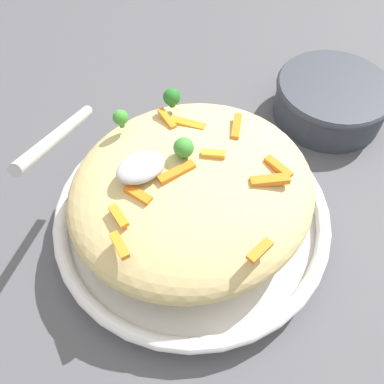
{
  "coord_description": "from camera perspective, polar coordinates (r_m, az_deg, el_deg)",
  "views": [
    {
      "loc": [
        0.15,
        0.24,
        0.47
      ],
      "look_at": [
        0.0,
        0.0,
        0.07
      ],
      "focal_mm": 37.86,
      "sensor_mm": 36.0,
      "label": 1
    }
  ],
  "objects": [
    {
      "name": "carrot_piece_0",
      "position": [
        0.4,
        9.08,
        -8.41
      ],
      "size": [
        0.03,
        0.02,
        0.01
      ],
      "primitive_type": "cube",
      "rotation": [
        0.0,
        0.0,
        3.34
      ],
      "color": "orange",
      "rests_on": "pasta_mound"
    },
    {
      "name": "carrot_piece_8",
      "position": [
        0.43,
        -7.35,
        -0.71
      ],
      "size": [
        0.02,
        0.03,
        0.01
      ],
      "primitive_type": "cube",
      "rotation": [
        0.0,
        0.0,
        5.08
      ],
      "color": "orange",
      "rests_on": "pasta_mound"
    },
    {
      "name": "broccoli_floret_0",
      "position": [
        0.44,
        -1.19,
        6.23
      ],
      "size": [
        0.02,
        0.02,
        0.03
      ],
      "color": "#377928",
      "rests_on": "pasta_mound"
    },
    {
      "name": "carrot_piece_3",
      "position": [
        0.45,
        3.3,
        5.03
      ],
      "size": [
        0.03,
        0.02,
        0.01
      ],
      "primitive_type": "cube",
      "rotation": [
        0.0,
        0.0,
        5.62
      ],
      "color": "orange",
      "rests_on": "pasta_mound"
    },
    {
      "name": "companion_bowl",
      "position": [
        0.69,
        19.04,
        12.45
      ],
      "size": [
        0.18,
        0.18,
        0.06
      ],
      "color": "#333842",
      "rests_on": "ground_plane"
    },
    {
      "name": "carrot_piece_10",
      "position": [
        0.45,
        10.91,
        1.65
      ],
      "size": [
        0.04,
        0.03,
        0.01
      ],
      "primitive_type": "cube",
      "rotation": [
        0.0,
        0.0,
        5.83
      ],
      "color": "orange",
      "rests_on": "pasta_mound"
    },
    {
      "name": "ground_plane",
      "position": [
        0.55,
        -0.0,
        -4.56
      ],
      "size": [
        2.4,
        2.4,
        0.0
      ],
      "primitive_type": "plane",
      "color": "#4C4C51"
    },
    {
      "name": "carrot_piece_6",
      "position": [
        0.42,
        -10.32,
        -3.35
      ],
      "size": [
        0.01,
        0.03,
        0.01
      ],
      "primitive_type": "cube",
      "rotation": [
        0.0,
        0.0,
        4.72
      ],
      "color": "orange",
      "rests_on": "pasta_mound"
    },
    {
      "name": "carrot_piece_5",
      "position": [
        0.44,
        -2.18,
        2.85
      ],
      "size": [
        0.04,
        0.01,
        0.01
      ],
      "primitive_type": "cube",
      "rotation": [
        0.0,
        0.0,
        0.01
      ],
      "color": "orange",
      "rests_on": "pasta_mound"
    },
    {
      "name": "pasta_mound",
      "position": [
        0.48,
        -0.0,
        0.34
      ],
      "size": [
        0.3,
        0.28,
        0.09
      ],
      "primitive_type": "ellipsoid",
      "color": "#D1BA7A",
      "rests_on": "serving_bowl"
    },
    {
      "name": "carrot_piece_7",
      "position": [
        0.46,
        12.07,
        3.51
      ],
      "size": [
        0.01,
        0.04,
        0.01
      ],
      "primitive_type": "cube",
      "rotation": [
        0.0,
        0.0,
        1.71
      ],
      "color": "orange",
      "rests_on": "pasta_mound"
    },
    {
      "name": "carrot_piece_9",
      "position": [
        0.4,
        -10.18,
        -7.41
      ],
      "size": [
        0.01,
        0.03,
        0.01
      ],
      "primitive_type": "cube",
      "rotation": [
        0.0,
        0.0,
        1.51
      ],
      "color": "orange",
      "rests_on": "pasta_mound"
    },
    {
      "name": "carrot_piece_1",
      "position": [
        0.5,
        -0.57,
        9.61
      ],
      "size": [
        0.03,
        0.04,
        0.01
      ],
      "primitive_type": "cube",
      "rotation": [
        0.0,
        0.0,
        5.38
      ],
      "color": "orange",
      "rests_on": "pasta_mound"
    },
    {
      "name": "broccoli_floret_2",
      "position": [
        0.49,
        -10.03,
        10.27
      ],
      "size": [
        0.02,
        0.02,
        0.02
      ],
      "color": "#377928",
      "rests_on": "pasta_mound"
    },
    {
      "name": "broccoli_floret_1",
      "position": [
        0.51,
        -2.86,
        13.19
      ],
      "size": [
        0.02,
        0.02,
        0.03
      ],
      "color": "#205B1C",
      "rests_on": "pasta_mound"
    },
    {
      "name": "carrot_piece_2",
      "position": [
        0.5,
        -3.54,
        10.26
      ],
      "size": [
        0.01,
        0.04,
        0.01
      ],
      "primitive_type": "cube",
      "rotation": [
        0.0,
        0.0,
        1.52
      ],
      "color": "orange",
      "rests_on": "pasta_mound"
    },
    {
      "name": "carrot_piece_4",
      "position": [
        0.49,
        6.29,
        9.14
      ],
      "size": [
        0.03,
        0.04,
        0.01
      ],
      "primitive_type": "cube",
      "rotation": [
        0.0,
        0.0,
        0.83
      ],
      "color": "orange",
      "rests_on": "pasta_mound"
    },
    {
      "name": "serving_spoon",
      "position": [
        0.43,
        -11.48,
        5.12
      ],
      "size": [
        0.15,
        0.14,
        0.1
      ],
      "color": "#B7B7BC",
      "rests_on": "pasta_mound"
    },
    {
      "name": "serving_bowl",
      "position": [
        0.53,
        -0.0,
        -3.33
      ],
      "size": [
        0.35,
        0.35,
        0.04
      ],
      "color": "silver",
      "rests_on": "ground_plane"
    }
  ]
}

